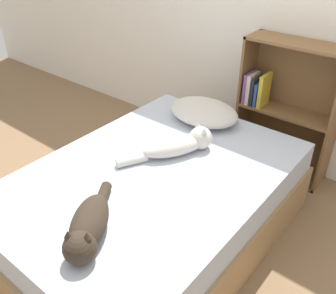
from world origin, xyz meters
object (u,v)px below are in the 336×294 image
cat_dark (88,227)px  bookshelf (286,107)px  pillow (204,112)px  cat_light (180,144)px  bed (154,206)px

cat_dark → bookshelf: size_ratio=0.46×
pillow → cat_light: bearing=-74.4°
cat_dark → bookshelf: bookshelf is taller
cat_light → cat_dark: bearing=-144.4°
bed → bookshelf: 1.32m
bed → cat_dark: cat_dark is taller
bed → pillow: size_ratio=3.57×
cat_light → bookshelf: bookshelf is taller
cat_light → bookshelf: size_ratio=0.54×
pillow → cat_dark: (0.24, -1.29, 0.00)m
bed → cat_dark: 0.69m
cat_light → bookshelf: bearing=13.3°
bed → bookshelf: bearing=78.4°
pillow → cat_light: 0.46m
cat_light → cat_dark: size_ratio=1.17×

